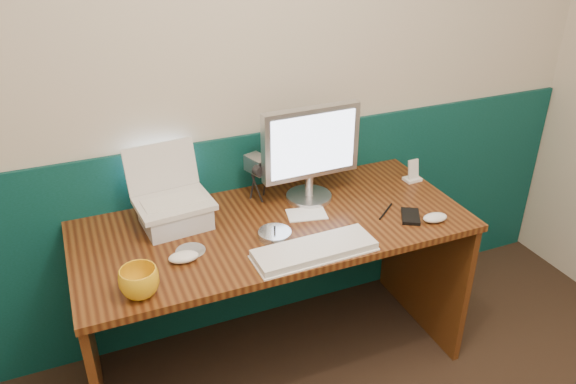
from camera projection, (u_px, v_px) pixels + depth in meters
name	position (u px, v px, depth m)	size (l,w,h in m)	color
back_wall	(248.00, 78.00, 2.36)	(3.50, 0.04, 2.50)	beige
wainscot	(254.00, 231.00, 2.71)	(3.48, 0.02, 1.00)	#07342C
desk	(275.00, 296.00, 2.46)	(1.60, 0.70, 0.75)	#38180A
laptop_riser	(175.00, 215.00, 2.26)	(0.25, 0.21, 0.09)	silver
laptop	(171.00, 179.00, 2.18)	(0.29, 0.22, 0.24)	silver
monitor	(310.00, 154.00, 2.37)	(0.43, 0.12, 0.43)	#BCBDC1
keyboard	(314.00, 251.00, 2.09)	(0.46, 0.15, 0.03)	white
mouse_right	(435.00, 218.00, 2.29)	(0.11, 0.06, 0.04)	white
mouse_left	(184.00, 257.00, 2.05)	(0.11, 0.07, 0.04)	white
mug	(139.00, 282.00, 1.86)	(0.13, 0.13, 0.11)	gold
camcorder	(258.00, 181.00, 2.43)	(0.08, 0.12, 0.18)	#A5A5AA
cd_spindle	(275.00, 234.00, 2.19)	(0.13, 0.13, 0.03)	silver
cd_loose_a	(191.00, 251.00, 2.11)	(0.11, 0.11, 0.00)	#B4BDC5
pen	(386.00, 211.00, 2.37)	(0.01, 0.01, 0.15)	black
papers	(307.00, 214.00, 2.35)	(0.16, 0.11, 0.00)	white
dock	(412.00, 179.00, 2.63)	(0.08, 0.06, 0.01)	white
music_player	(413.00, 169.00, 2.60)	(0.05, 0.01, 0.09)	silver
pda	(411.00, 216.00, 2.32)	(0.07, 0.12, 0.01)	black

